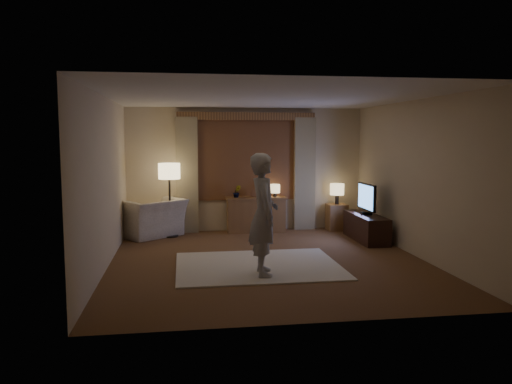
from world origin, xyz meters
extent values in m
cube|color=brown|center=(0.00, 0.00, -0.01)|extent=(5.00, 5.50, 0.02)
cube|color=silver|center=(0.00, 0.00, 2.61)|extent=(5.00, 5.50, 0.02)
cube|color=beige|center=(0.00, 2.76, 1.30)|extent=(5.00, 0.02, 2.60)
cube|color=beige|center=(0.00, -2.76, 1.30)|extent=(5.00, 0.02, 2.60)
cube|color=beige|center=(-2.51, 0.00, 1.30)|extent=(0.02, 5.50, 2.60)
cube|color=beige|center=(2.51, 0.00, 1.30)|extent=(0.02, 5.50, 2.60)
cube|color=black|center=(0.00, 2.73, 1.55)|extent=(2.00, 0.01, 1.70)
cube|color=brown|center=(0.00, 2.72, 1.55)|extent=(2.08, 0.04, 1.78)
cube|color=tan|center=(-1.25, 2.65, 1.20)|extent=(0.45, 0.12, 2.40)
cube|color=tan|center=(1.25, 2.65, 1.20)|extent=(0.45, 0.12, 2.40)
cube|color=brown|center=(0.00, 2.67, 2.42)|extent=(2.90, 0.14, 0.16)
cube|color=beige|center=(-0.21, -0.31, 0.01)|extent=(2.50, 2.00, 0.02)
cube|color=brown|center=(0.17, 2.50, 0.35)|extent=(1.20, 0.40, 0.70)
cube|color=brown|center=(0.17, 2.50, 0.80)|extent=(0.16, 0.02, 0.20)
imported|color=#999999|center=(-0.23, 2.50, 0.85)|extent=(0.16, 0.13, 0.30)
cylinder|color=black|center=(0.57, 2.50, 0.76)|extent=(0.08, 0.08, 0.12)
cylinder|color=#FFDD99|center=(0.57, 2.50, 0.91)|extent=(0.22, 0.22, 0.18)
cylinder|color=black|center=(-1.60, 2.24, 0.01)|extent=(0.31, 0.31, 0.03)
cylinder|color=black|center=(-1.60, 2.24, 0.59)|extent=(0.04, 0.04, 1.17)
cylinder|color=#FFDD99|center=(-1.60, 2.24, 1.32)|extent=(0.43, 0.43, 0.31)
imported|color=#F1E2C6|center=(-1.98, 2.34, 0.38)|extent=(1.54, 1.52, 0.76)
cube|color=brown|center=(1.92, 2.45, 0.28)|extent=(0.40, 0.40, 0.56)
cylinder|color=black|center=(1.92, 2.45, 0.66)|extent=(0.08, 0.08, 0.20)
cylinder|color=#FFDD99|center=(1.92, 2.45, 0.88)|extent=(0.30, 0.30, 0.24)
cube|color=black|center=(2.15, 1.32, 0.25)|extent=(0.45, 1.40, 0.50)
cube|color=black|center=(2.15, 1.32, 0.53)|extent=(0.20, 0.09, 0.06)
cube|color=black|center=(2.15, 1.32, 0.84)|extent=(0.05, 0.83, 0.51)
cube|color=#5391E2|center=(2.12, 1.32, 0.84)|extent=(0.00, 0.77, 0.46)
imported|color=#B0A9A3|center=(-0.21, -0.83, 0.89)|extent=(0.43, 0.64, 1.74)
camera|label=1|loc=(-1.35, -7.75, 1.98)|focal=35.00mm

